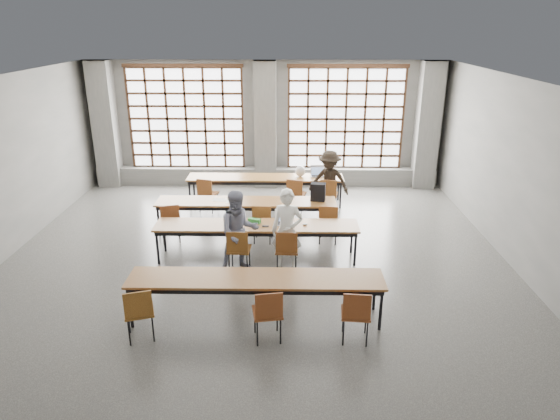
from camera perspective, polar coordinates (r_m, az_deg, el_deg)
The scene contains 39 objects.
floor at distance 9.72m, azimuth -2.94°, elevation -6.63°, with size 11.00×11.00×0.00m, color #4A4A47.
ceiling at distance 8.69m, azimuth -3.38°, elevation 14.33°, with size 11.00×11.00×0.00m, color silver.
wall_back at distance 14.39m, azimuth -1.63°, elevation 9.84°, with size 10.00×10.00×0.00m, color #5C5C5A.
wall_front at distance 4.18m, azimuth -8.63°, elevation -20.01°, with size 10.00×10.00×0.00m, color #5C5C5A.
wall_right at distance 10.03m, azimuth 26.71°, elevation 2.77°, with size 11.00×11.00×0.00m, color #5C5C5A.
column_left at distance 15.01m, azimuth -19.34°, elevation 9.15°, with size 0.60×0.55×3.50m, color #5D5D5A.
column_mid at distance 14.11m, azimuth -1.68°, elevation 9.62°, with size 0.60×0.55×3.50m, color #5D5D5A.
column_right at distance 14.62m, azimuth 16.47°, elevation 9.18°, with size 0.60×0.55×3.50m, color #5D5D5A.
window_left at distance 14.56m, azimuth -10.68°, elevation 10.22°, with size 3.32×0.12×3.00m.
window_right at distance 14.36m, azimuth 7.50°, elevation 10.26°, with size 3.32×0.12×3.00m.
sill_ledge at distance 14.55m, azimuth -1.60°, elevation 3.88°, with size 9.80×0.35×0.50m, color #5D5D5A.
desk_row_a at distance 12.87m, azimuth -1.69°, elevation 3.54°, with size 4.00×0.70×0.73m.
desk_row_b at distance 11.14m, azimuth -3.89°, elevation 0.74°, with size 4.00×0.70×0.73m.
desk_row_c at distance 9.84m, azimuth -2.68°, elevation -2.01°, with size 4.00×0.70×0.73m.
desk_row_d at distance 7.88m, azimuth -2.78°, elevation -8.13°, with size 4.00×0.70×0.73m.
chair_back_left at distance 12.46m, azimuth -8.36°, elevation 2.12°, with size 0.52×0.53×0.88m.
chair_back_mid at distance 12.30m, azimuth 1.81°, elevation 2.09°, with size 0.52×0.52×0.88m.
chair_back_right at distance 12.34m, azimuth 5.58°, elevation 2.06°, with size 0.48×0.49×0.88m.
chair_mid_left at distance 10.86m, azimuth -12.46°, elevation -0.99°, with size 0.52×0.53×0.88m.
chair_mid_centre at distance 10.58m, azimuth -2.02°, elevation -1.09°, with size 0.45×0.46×0.88m.
chair_mid_right at distance 10.60m, azimuth 5.55°, elevation -1.13°, with size 0.47×0.47×0.88m.
chair_front_left at distance 9.34m, azimuth -4.78°, elevation -4.21°, with size 0.45×0.45×0.88m.
chair_front_right at distance 9.30m, azimuth 0.78°, elevation -4.27°, with size 0.44×0.44×0.88m.
chair_near_left at distance 7.70m, azimuth -15.84°, elevation -10.82°, with size 0.53×0.53×0.88m.
chair_near_mid at distance 7.39m, azimuth -1.38°, elevation -11.37°, with size 0.49×0.49×0.88m.
chair_near_right at distance 7.45m, azimuth 8.69°, elevation -11.34°, with size 0.46×0.46×0.88m.
student_male at distance 9.30m, azimuth 0.81°, elevation -2.41°, with size 0.59×0.39×1.62m, color white.
student_female at distance 9.35m, azimuth -4.72°, elevation -2.46°, with size 0.77×0.60×1.58m, color navy.
student_back at distance 12.39m, azimuth 5.63°, elevation 3.28°, with size 1.00×0.57×1.54m, color black.
laptop_front at distance 9.87m, azimuth 0.49°, elevation -1.11°, with size 0.39×0.34×0.26m.
laptop_back at distance 12.95m, azimuth 4.32°, elevation 4.18°, with size 0.36×0.31×0.26m.
mouse at distance 9.77m, azimuth 2.87°, elevation -1.64°, with size 0.10×0.06×0.04m, color silver.
green_box at distance 9.87m, azimuth -2.95°, elevation -1.24°, with size 0.25×0.09×0.09m, color green.
phone at distance 9.71m, azimuth -1.66°, elevation -1.85°, with size 0.13×0.06×0.01m, color black.
paper_sheet_a at distance 11.23m, azimuth -6.93°, elevation 1.16°, with size 0.30×0.21×0.00m, color white.
paper_sheet_b at distance 11.10m, azimuth -5.46°, elevation 0.98°, with size 0.30×0.21×0.00m, color white.
backpack at distance 11.08m, azimuth 4.37°, elevation 2.07°, with size 0.32×0.20×0.40m, color black.
plastic_bag at distance 12.85m, azimuth 2.34°, elevation 4.47°, with size 0.26×0.21×0.29m, color silver.
red_pouch at distance 7.79m, azimuth -15.83°, elevation -10.75°, with size 0.20×0.08×0.06m, color maroon.
Camera 1 is at (0.64, -8.62, 4.46)m, focal length 32.00 mm.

